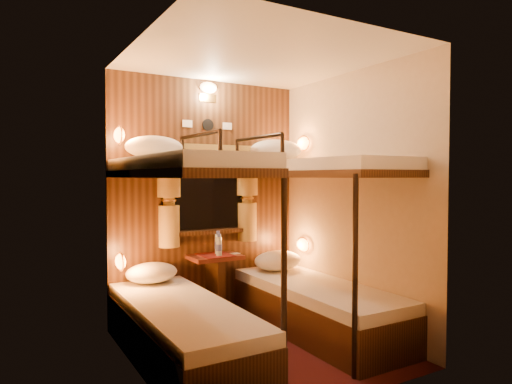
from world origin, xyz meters
TOP-DOWN VIEW (x-y plane):
  - floor at (0.00, 0.00)m, footprint 2.10×2.10m
  - ceiling at (0.00, 0.00)m, footprint 2.10×2.10m
  - wall_back at (0.00, 1.05)m, footprint 2.40×0.00m
  - wall_front at (0.00, -1.05)m, footprint 2.40×0.00m
  - wall_left at (-1.00, 0.00)m, footprint 0.00×2.40m
  - wall_right at (1.00, 0.00)m, footprint 0.00×2.40m
  - back_panel at (0.00, 1.04)m, footprint 2.00×0.03m
  - bunk_left at (-0.65, 0.07)m, footprint 0.72×1.90m
  - bunk_right at (0.65, 0.07)m, footprint 0.72×1.90m
  - window at (0.00, 1.00)m, footprint 1.00×0.12m
  - curtains at (0.00, 0.97)m, footprint 1.10×0.22m
  - back_fixtures at (0.00, 1.00)m, footprint 0.54×0.09m
  - reading_lamps at (-0.00, 0.70)m, footprint 2.00×0.20m
  - table at (0.00, 0.85)m, footprint 0.50×0.34m
  - bottle_left at (0.01, 0.79)m, footprint 0.06×0.06m
  - bottle_right at (0.05, 0.90)m, footprint 0.07×0.07m
  - sachet_a at (0.21, 0.82)m, footprint 0.10×0.08m
  - sachet_b at (0.09, 0.91)m, footprint 0.08×0.08m
  - pillow_lower_left at (-0.65, 0.82)m, footprint 0.47×0.34m
  - pillow_lower_right at (0.65, 0.71)m, footprint 0.52×0.37m
  - pillow_upper_left at (-0.65, 0.72)m, footprint 0.52×0.37m
  - pillow_upper_right at (0.65, 0.75)m, footprint 0.57×0.41m

SIDE VIEW (x-z plane):
  - floor at x=0.00m, z-range 0.00..0.00m
  - table at x=0.00m, z-range 0.09..0.74m
  - pillow_lower_left at x=-0.65m, z-range 0.46..0.64m
  - bunk_left at x=-0.65m, z-range -0.35..1.47m
  - bunk_right at x=0.65m, z-range -0.35..1.47m
  - pillow_lower_right at x=0.65m, z-range 0.46..0.66m
  - sachet_b at x=0.09m, z-range 0.65..0.65m
  - sachet_a at x=0.21m, z-range 0.65..0.66m
  - bottle_left at x=0.01m, z-range 0.63..0.85m
  - bottle_right at x=0.05m, z-range 0.63..0.87m
  - window at x=0.00m, z-range 0.79..1.58m
  - wall_back at x=0.00m, z-range 0.00..2.40m
  - wall_front at x=0.00m, z-range 0.00..2.40m
  - wall_left at x=-1.00m, z-range 0.00..2.40m
  - wall_right at x=1.00m, z-range 0.00..2.40m
  - back_panel at x=0.00m, z-range 0.00..2.40m
  - reading_lamps at x=0.00m, z-range 0.62..1.86m
  - curtains at x=0.00m, z-range 0.76..1.76m
  - pillow_upper_left at x=-0.65m, z-range 1.59..1.79m
  - pillow_upper_right at x=0.65m, z-range 1.59..1.81m
  - back_fixtures at x=0.00m, z-range 2.00..2.49m
  - ceiling at x=0.00m, z-range 2.40..2.40m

